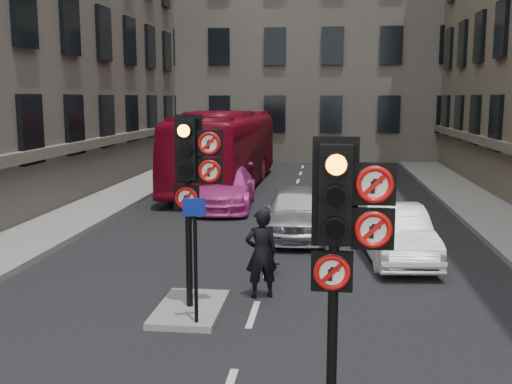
% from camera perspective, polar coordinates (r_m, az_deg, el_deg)
% --- Properties ---
extents(pavement_left, '(3.00, 50.00, 0.16)m').
position_cam_1_polar(pavement_left, '(19.90, -18.78, -2.83)').
color(pavement_left, gray).
rests_on(pavement_left, ground).
extents(centre_island, '(1.20, 2.00, 0.12)m').
position_cam_1_polar(centre_island, '(11.55, -6.30, -10.99)').
color(centre_island, gray).
rests_on(centre_island, ground).
extents(building_far, '(30.00, 14.00, 20.00)m').
position_cam_1_polar(building_far, '(44.00, 5.11, 16.83)').
color(building_far, slate).
rests_on(building_far, ground).
extents(signal_near, '(0.91, 0.40, 3.58)m').
position_cam_1_polar(signal_near, '(6.72, 8.23, -3.29)').
color(signal_near, black).
rests_on(signal_near, ground).
extents(signal_far, '(0.91, 0.40, 3.58)m').
position_cam_1_polar(signal_far, '(10.91, -6.11, 2.12)').
color(signal_far, black).
rests_on(signal_far, centre_island).
extents(car_silver, '(1.83, 4.33, 1.46)m').
position_cam_1_polar(car_silver, '(17.36, 3.79, -1.86)').
color(car_silver, '#A8AAB0').
rests_on(car_silver, ground).
extents(car_white, '(1.81, 4.19, 1.34)m').
position_cam_1_polar(car_white, '(15.26, 13.14, -3.83)').
color(car_white, white).
rests_on(car_white, ground).
extents(car_pink, '(2.37, 5.19, 1.47)m').
position_cam_1_polar(car_pink, '(21.89, -2.98, 0.43)').
color(car_pink, '#E042A6').
rests_on(car_pink, ground).
extents(bus_red, '(3.19, 12.29, 3.40)m').
position_cam_1_polar(bus_red, '(26.78, -2.92, 4.08)').
color(bus_red, maroon).
rests_on(bus_red, ground).
extents(motorcycle, '(0.68, 1.68, 0.98)m').
position_cam_1_polar(motorcycle, '(13.80, 1.36, -5.73)').
color(motorcycle, black).
rests_on(motorcycle, ground).
extents(motorcyclist, '(0.77, 0.64, 1.82)m').
position_cam_1_polar(motorcyclist, '(12.04, 0.50, -5.87)').
color(motorcyclist, black).
rests_on(motorcyclist, ground).
extents(info_sign, '(0.37, 0.17, 2.20)m').
position_cam_1_polar(info_sign, '(10.29, -5.83, -4.87)').
color(info_sign, black).
rests_on(info_sign, centre_island).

